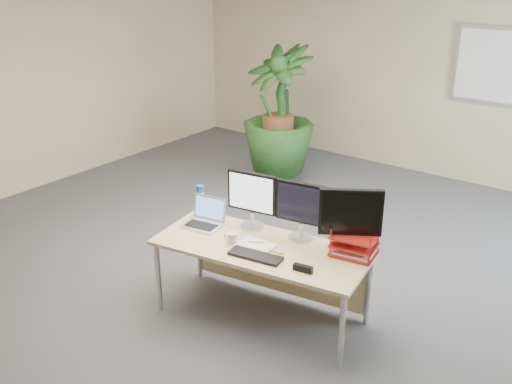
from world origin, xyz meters
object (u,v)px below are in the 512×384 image
Objects in this scene: floor_plant at (278,127)px; monitor_right at (302,207)px; monitor_left at (252,196)px; desk at (266,256)px; laptop at (205,218)px.

floor_plant reaches higher than monitor_right.
monitor_left is at bearing -171.77° from monitor_right.
desk is at bearing -56.73° from floor_plant.
monitor_right is at bearing 18.20° from laptop.
desk is at bearing 5.88° from laptop.
laptop is at bearing -150.68° from monitor_left.
monitor_left is at bearing 151.45° from desk.
desk is 3.70× the size of monitor_right.
floor_plant is at bearing 123.27° from desk.
laptop is at bearing -161.80° from monitor_right.
floor_plant is 2.78m from laptop.
floor_plant is (-1.65, 2.51, 0.23)m from desk.
monitor_left is 0.45m from monitor_right.
monitor_right is (0.20, 0.20, 0.42)m from desk.
floor_plant is 4.24× the size of laptop.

